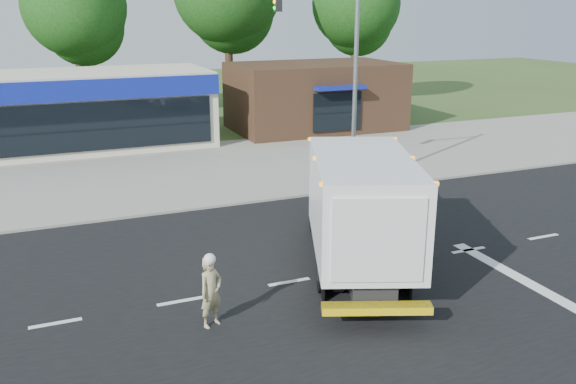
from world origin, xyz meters
name	(u,v)px	position (x,y,z in m)	size (l,w,h in m)	color
ground	(384,265)	(0.00, 0.00, 0.00)	(120.00, 120.00, 0.00)	#385123
road_asphalt	(384,265)	(0.00, 0.00, 0.00)	(60.00, 14.00, 0.02)	black
sidewalk	(280,189)	(0.00, 8.20, 0.06)	(60.00, 2.40, 0.12)	gray
parking_apron	(237,159)	(0.00, 14.00, 0.01)	(60.00, 9.00, 0.02)	gray
lane_markings	(451,276)	(1.35, -1.35, 0.02)	(55.20, 7.00, 0.01)	silver
ems_box_truck	(358,200)	(-0.80, 0.28, 2.00)	(5.07, 8.17, 3.47)	black
emergency_worker	(211,291)	(-5.57, -1.47, 0.90)	(0.74, 0.65, 1.82)	tan
retail_strip_mall	(35,112)	(-9.00, 19.93, 2.01)	(18.00, 6.20, 4.00)	beige
brown_storefront	(315,96)	(7.00, 19.98, 2.00)	(10.00, 6.70, 4.00)	#382316
traffic_signal_pole	(341,68)	(2.35, 7.60, 4.92)	(3.51, 0.25, 8.00)	gray
background_trees	(156,5)	(-0.85, 28.16, 7.38)	(36.77, 7.39, 12.10)	#332114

